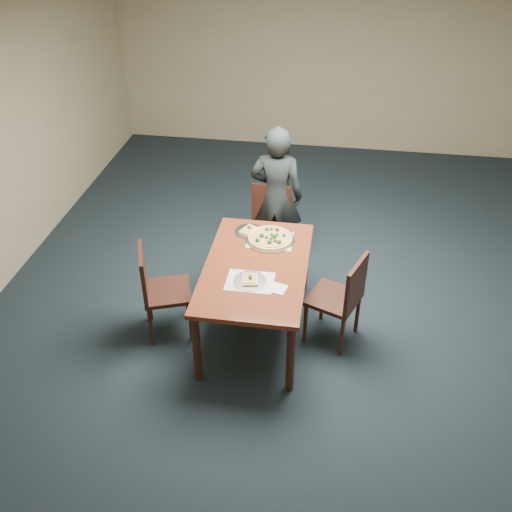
# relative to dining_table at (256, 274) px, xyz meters

# --- Properties ---
(ground) EXTENTS (8.00, 8.00, 0.00)m
(ground) POSITION_rel_dining_table_xyz_m (0.30, 0.32, -0.66)
(ground) COLOR black
(ground) RESTS_ON ground
(room_shell) EXTENTS (8.00, 8.00, 8.00)m
(room_shell) POSITION_rel_dining_table_xyz_m (0.30, 0.32, 1.08)
(room_shell) COLOR tan
(room_shell) RESTS_ON ground
(dining_table) EXTENTS (0.90, 1.50, 0.75)m
(dining_table) POSITION_rel_dining_table_xyz_m (0.00, 0.00, 0.00)
(dining_table) COLOR #5A2212
(dining_table) RESTS_ON ground
(chair_far) EXTENTS (0.44, 0.44, 0.91)m
(chair_far) POSITION_rel_dining_table_xyz_m (-0.03, 1.10, -0.14)
(chair_far) COLOR black
(chair_far) RESTS_ON ground
(chair_left) EXTENTS (0.54, 0.54, 0.91)m
(chair_left) POSITION_rel_dining_table_xyz_m (-0.87, -0.14, -0.14)
(chair_left) COLOR black
(chair_left) RESTS_ON ground
(chair_right) EXTENTS (0.55, 0.55, 0.91)m
(chair_right) POSITION_rel_dining_table_xyz_m (0.77, -0.01, -0.14)
(chair_right) COLOR black
(chair_right) RESTS_ON ground
(diner) EXTENTS (0.57, 0.39, 1.54)m
(diner) POSITION_rel_dining_table_xyz_m (0.02, 1.24, 0.11)
(diner) COLOR black
(diner) RESTS_ON ground
(placemat_main) EXTENTS (0.42, 0.32, 0.00)m
(placemat_main) POSITION_rel_dining_table_xyz_m (0.07, 0.42, 0.09)
(placemat_main) COLOR white
(placemat_main) RESTS_ON dining_table
(placemat_near) EXTENTS (0.40, 0.30, 0.00)m
(placemat_near) POSITION_rel_dining_table_xyz_m (-0.01, -0.24, 0.09)
(placemat_near) COLOR white
(placemat_near) RESTS_ON dining_table
(pizza_pan) EXTENTS (0.46, 0.46, 0.07)m
(pizza_pan) POSITION_rel_dining_table_xyz_m (0.07, 0.42, 0.12)
(pizza_pan) COLOR silver
(pizza_pan) RESTS_ON dining_table
(slice_plate_near) EXTENTS (0.28, 0.28, 0.06)m
(slice_plate_near) POSITION_rel_dining_table_xyz_m (-0.01, -0.24, 0.11)
(slice_plate_near) COLOR silver
(slice_plate_near) RESTS_ON dining_table
(slice_plate_far) EXTENTS (0.28, 0.28, 0.06)m
(slice_plate_far) POSITION_rel_dining_table_xyz_m (-0.15, 0.53, 0.10)
(slice_plate_far) COLOR silver
(slice_plate_far) RESTS_ON dining_table
(napkin) EXTENTS (0.17, 0.17, 0.01)m
(napkin) POSITION_rel_dining_table_xyz_m (0.23, -0.30, 0.09)
(napkin) COLOR white
(napkin) RESTS_ON dining_table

